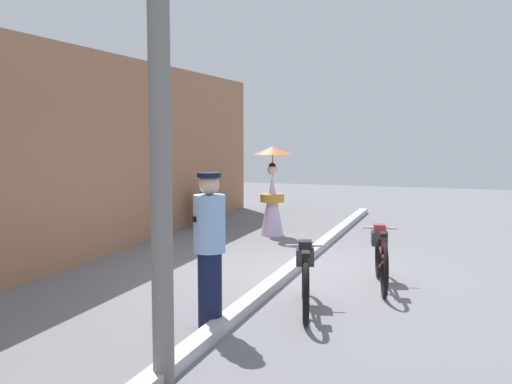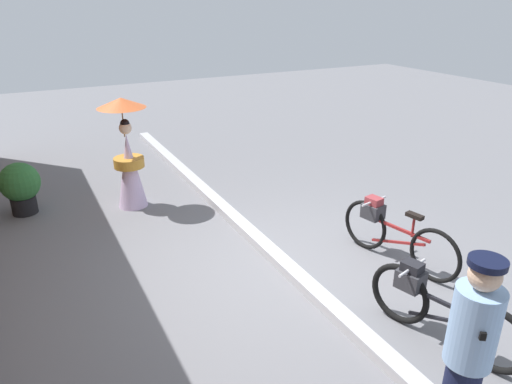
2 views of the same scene
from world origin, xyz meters
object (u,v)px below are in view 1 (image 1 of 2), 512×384
Objects in this scene: bicycle_far_side at (381,255)px; person_officer at (210,245)px; bicycle_near_officer at (305,276)px; utility_pole at (160,94)px; potted_plant_by_door at (209,206)px; person_with_parasol at (272,192)px.

person_officer reaches higher than bicycle_far_side.
person_officer is at bearing 139.71° from bicycle_near_officer.
bicycle_near_officer is at bearing -13.79° from utility_pole.
potted_plant_by_door is at bearing 33.67° from bicycle_near_officer.
bicycle_far_side is at bearing -26.39° from bicycle_near_officer.
person_with_parasol is at bearing -107.60° from potted_plant_by_door.
bicycle_near_officer is 6.38m from potted_plant_by_door.
bicycle_far_side is at bearing -18.67° from utility_pole.
utility_pole reaches higher than person_officer.
potted_plant_by_door is 8.51m from utility_pole.
person_with_parasol is (3.37, 2.62, 0.48)m from bicycle_far_side.
bicycle_near_officer is at bearing 153.61° from bicycle_far_side.
person_with_parasol is at bearing 37.81° from bicycle_far_side.
utility_pole is at bearing -159.22° from potted_plant_by_door.
utility_pole is at bearing -171.69° from person_officer.
potted_plant_by_door is at bearing 47.50° from bicycle_far_side.
bicycle_far_side is (1.42, -0.71, 0.02)m from bicycle_near_officer.
person_officer is 6.85m from potted_plant_by_door.
person_officer is at bearing -156.51° from potted_plant_by_door.
bicycle_near_officer is 0.93× the size of bicycle_far_side.
potted_plant_by_door reaches higher than bicycle_far_side.
utility_pole is (-3.86, 1.30, 1.98)m from bicycle_far_side.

